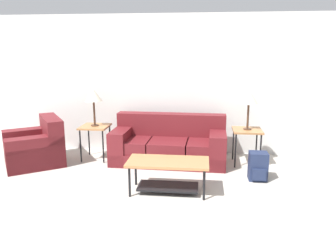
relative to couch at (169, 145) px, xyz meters
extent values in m
cube|color=silver|center=(0.02, 0.64, 1.00)|extent=(8.65, 0.06, 2.60)
cube|color=maroon|center=(0.00, -0.05, -0.19)|extent=(2.00, 0.94, 0.22)
cube|color=maroon|center=(-0.66, -0.05, 0.02)|extent=(0.66, 0.81, 0.20)
cube|color=maroon|center=(0.00, -0.07, 0.02)|extent=(0.66, 0.81, 0.20)
cube|color=maroon|center=(0.65, -0.09, 0.02)|extent=(0.66, 0.81, 0.20)
cube|color=maroon|center=(0.01, 0.26, 0.32)|extent=(1.98, 0.32, 0.40)
cube|color=maroon|center=(-0.85, -0.02, -0.01)|extent=(0.31, 0.89, 0.58)
cube|color=maroon|center=(0.84, -0.08, -0.01)|extent=(0.31, 0.89, 0.58)
cube|color=maroon|center=(-2.33, -0.38, -0.10)|extent=(1.29, 1.30, 0.40)
cube|color=maroon|center=(-2.07, -0.20, 0.30)|extent=(0.76, 0.93, 0.40)
cube|color=maroon|center=(-2.53, -0.10, -0.02)|extent=(0.89, 0.73, 0.56)
cube|color=maroon|center=(-2.13, -0.67, -0.02)|extent=(0.89, 0.73, 0.56)
cube|color=#A87042|center=(0.12, -1.32, 0.14)|extent=(1.11, 0.53, 0.04)
cylinder|color=black|center=(-0.38, -1.52, -0.09)|extent=(0.03, 0.03, 0.42)
cylinder|color=black|center=(0.62, -1.52, -0.09)|extent=(0.03, 0.03, 0.42)
cylinder|color=black|center=(-0.38, -1.11, -0.09)|extent=(0.03, 0.03, 0.42)
cylinder|color=black|center=(0.62, -1.11, -0.09)|extent=(0.03, 0.03, 0.42)
cube|color=black|center=(0.12, -1.32, -0.22)|extent=(0.83, 0.37, 0.02)
cube|color=#A87042|center=(-1.35, 0.01, 0.30)|extent=(0.49, 0.51, 0.03)
cylinder|color=black|center=(-1.55, -0.21, 0.00)|extent=(0.03, 0.03, 0.59)
cylinder|color=black|center=(-1.14, -0.21, 0.00)|extent=(0.03, 0.03, 0.59)
cylinder|color=black|center=(-1.55, 0.23, 0.00)|extent=(0.03, 0.03, 0.59)
cylinder|color=black|center=(-1.14, 0.23, 0.00)|extent=(0.03, 0.03, 0.59)
cube|color=#A87042|center=(1.34, 0.01, 0.30)|extent=(0.49, 0.51, 0.03)
cylinder|color=black|center=(1.14, -0.21, 0.00)|extent=(0.03, 0.03, 0.59)
cylinder|color=black|center=(1.55, -0.21, 0.00)|extent=(0.03, 0.03, 0.59)
cylinder|color=black|center=(1.14, 0.23, 0.00)|extent=(0.03, 0.03, 0.59)
cylinder|color=black|center=(1.55, 0.23, 0.00)|extent=(0.03, 0.03, 0.59)
cylinder|color=#472D1E|center=(-1.35, 0.01, 0.33)|extent=(0.14, 0.14, 0.02)
cylinder|color=#472D1E|center=(-1.35, 0.01, 0.55)|extent=(0.04, 0.04, 0.43)
cone|color=beige|center=(-1.35, 0.01, 0.88)|extent=(0.31, 0.31, 0.22)
cylinder|color=#472D1E|center=(1.34, 0.01, 0.33)|extent=(0.14, 0.14, 0.02)
cylinder|color=#472D1E|center=(1.34, 0.01, 0.55)|extent=(0.04, 0.04, 0.43)
cone|color=beige|center=(1.34, 0.01, 0.88)|extent=(0.31, 0.31, 0.22)
cube|color=#1E2847|center=(1.43, -0.72, -0.08)|extent=(0.27, 0.23, 0.43)
cube|color=#1E2847|center=(1.43, -0.85, -0.17)|extent=(0.21, 0.05, 0.17)
cylinder|color=#1E2847|center=(1.36, -0.58, -0.06)|extent=(0.02, 0.02, 0.32)
cylinder|color=#1E2847|center=(1.51, -0.58, -0.06)|extent=(0.02, 0.02, 0.32)
camera|label=1|loc=(0.58, -5.55, 1.60)|focal=35.00mm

